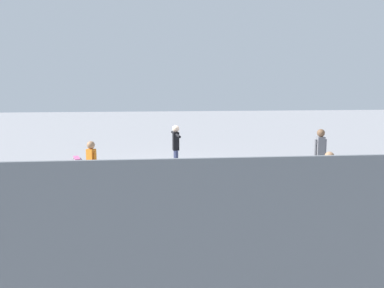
% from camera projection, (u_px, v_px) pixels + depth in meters
% --- Properties ---
extents(ground_plane, '(60.00, 60.00, 0.00)m').
position_uv_depth(ground_plane, '(174.00, 173.00, 13.76)').
color(ground_plane, gray).
extents(grind_rail, '(3.15, 1.08, 0.35)m').
position_uv_depth(grind_rail, '(190.00, 166.00, 14.06)').
color(grind_rail, black).
rests_on(grind_rail, ground_plane).
extents(skate_ledge, '(2.43, 0.53, 0.28)m').
position_uv_depth(skate_ledge, '(12.00, 194.00, 10.62)').
color(skate_ledge, '#B2A893').
rests_on(skate_ledge, ground_plane).
extents(skater_main, '(0.23, 1.32, 1.64)m').
position_uv_depth(skater_main, '(176.00, 146.00, 13.27)').
color(skater_main, '#2D3351').
rests_on(skater_main, ground_plane).
extents(skateboard_main, '(0.63, 0.77, 0.09)m').
position_uv_depth(skateboard_main, '(176.00, 174.00, 13.19)').
color(skateboard_main, teal).
rests_on(skateboard_main, ground_plane).
extents(bystander_orange_shirt, '(0.32, 0.26, 1.50)m').
position_uv_depth(bystander_orange_shirt, '(92.00, 166.00, 10.63)').
color(bystander_orange_shirt, slate).
rests_on(bystander_orange_shirt, ground_plane).
extents(bystander_grey_shirt, '(0.37, 0.23, 1.66)m').
position_uv_depth(bystander_grey_shirt, '(320.00, 154.00, 11.95)').
color(bystander_grey_shirt, slate).
rests_on(bystander_grey_shirt, ground_plane).
extents(bystander_red_shirt, '(0.26, 0.31, 1.49)m').
position_uv_depth(bystander_red_shirt, '(328.00, 181.00, 9.08)').
color(bystander_red_shirt, brown).
rests_on(bystander_red_shirt, ground_plane).
extents(loose_skateboard_yellow, '(0.38, 0.82, 0.09)m').
position_uv_depth(loose_skateboard_yellow, '(91.00, 166.00, 14.55)').
color(loose_skateboard_yellow, yellow).
rests_on(loose_skateboard_yellow, ground_plane).
extents(loose_skateboard_pink, '(0.41, 0.82, 0.09)m').
position_uv_depth(loose_skateboard_pink, '(77.00, 158.00, 16.09)').
color(loose_skateboard_pink, '#E05993').
rests_on(loose_skateboard_pink, ground_plane).
extents(trash_bin, '(0.58, 0.58, 0.83)m').
position_uv_depth(trash_bin, '(371.00, 232.00, 7.15)').
color(trash_bin, '#47474C').
rests_on(trash_bin, ground_plane).
extents(back_fence, '(24.00, 0.06, 2.07)m').
position_uv_depth(back_fence, '(215.00, 239.00, 5.17)').
color(back_fence, slate).
rests_on(back_fence, ground_plane).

